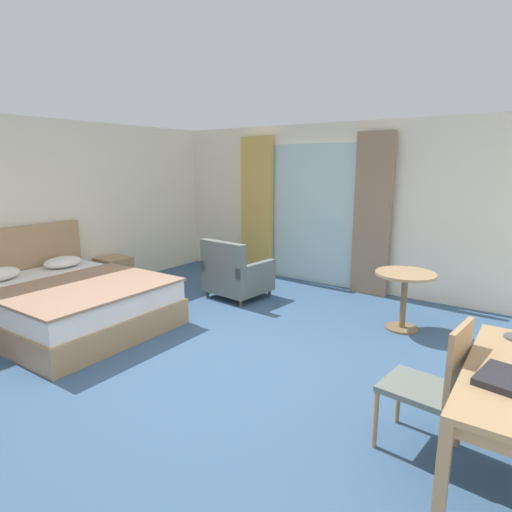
# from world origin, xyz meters

# --- Properties ---
(ground) EXTENTS (6.71, 6.82, 0.10)m
(ground) POSITION_xyz_m (0.00, 0.00, -0.05)
(ground) COLOR #38567A
(wall_back) EXTENTS (6.31, 0.12, 2.51)m
(wall_back) POSITION_xyz_m (0.00, 3.15, 1.25)
(wall_back) COLOR silver
(wall_back) RESTS_ON ground
(wall_left) EXTENTS (0.12, 6.42, 2.51)m
(wall_left) POSITION_xyz_m (-3.09, 0.00, 1.25)
(wall_left) COLOR silver
(wall_left) RESTS_ON ground
(balcony_glass_door) EXTENTS (1.60, 0.02, 2.20)m
(balcony_glass_door) POSITION_xyz_m (-0.47, 3.07, 1.10)
(balcony_glass_door) COLOR silver
(balcony_glass_door) RESTS_ON ground
(curtain_panel_left) EXTENTS (0.60, 0.10, 2.35)m
(curtain_panel_left) POSITION_xyz_m (-1.48, 2.97, 1.17)
(curtain_panel_left) COLOR tan
(curtain_panel_left) RESTS_ON ground
(curtain_panel_right) EXTENTS (0.54, 0.10, 2.35)m
(curtain_panel_right) POSITION_xyz_m (0.55, 2.97, 1.17)
(curtain_panel_right) COLOR #897056
(curtain_panel_right) RESTS_ON ground
(bed) EXTENTS (2.24, 1.81, 1.10)m
(bed) POSITION_xyz_m (-1.92, -0.34, 0.30)
(bed) COLOR tan
(bed) RESTS_ON ground
(nightstand) EXTENTS (0.44, 0.45, 0.49)m
(nightstand) POSITION_xyz_m (-2.77, 0.96, 0.24)
(nightstand) COLOR tan
(nightstand) RESTS_ON ground
(desk_chair) EXTENTS (0.51, 0.46, 0.94)m
(desk_chair) POSITION_xyz_m (2.20, -0.25, 0.51)
(desk_chair) COLOR slate
(desk_chair) RESTS_ON ground
(closed_book) EXTENTS (0.26, 0.35, 0.04)m
(closed_book) POSITION_xyz_m (2.57, -0.49, 0.77)
(closed_book) COLOR #232328
(closed_book) RESTS_ON writing_desk
(armchair_by_window) EXTENTS (0.84, 0.81, 0.86)m
(armchair_by_window) POSITION_xyz_m (-0.94, 1.67, 0.34)
(armchair_by_window) COLOR slate
(armchair_by_window) RESTS_ON ground
(round_cafe_table) EXTENTS (0.68, 0.68, 0.68)m
(round_cafe_table) POSITION_xyz_m (1.39, 1.85, 0.51)
(round_cafe_table) COLOR tan
(round_cafe_table) RESTS_ON ground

